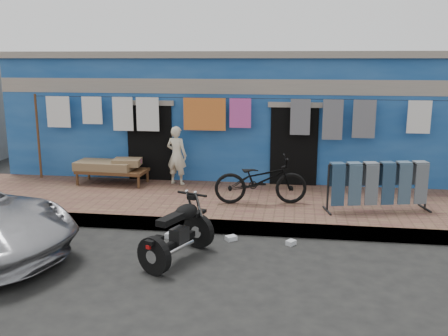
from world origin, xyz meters
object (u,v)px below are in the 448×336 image
seated_person (177,155)px  bicycle (261,175)px  motorcycle (178,230)px  jeans_rack (378,186)px  charpoy (112,172)px

seated_person → bicycle: (2.10, -1.33, -0.09)m
motorcycle → jeans_rack: jeans_rack is taller
seated_person → bicycle: size_ratio=0.74×
seated_person → jeans_rack: (4.41, -1.49, -0.20)m
motorcycle → charpoy: bearing=144.6°
motorcycle → jeans_rack: 4.23m
charpoy → jeans_rack: jeans_rack is taller
motorcycle → charpoy: motorcycle is taller
motorcycle → charpoy: (-2.50, 3.75, 0.03)m
motorcycle → jeans_rack: size_ratio=0.78×
charpoy → jeans_rack: bearing=-12.5°
seated_person → charpoy: (-1.55, -0.17, -0.41)m
jeans_rack → charpoy: bearing=167.5°
seated_person → jeans_rack: size_ratio=0.65×
seated_person → motorcycle: (0.96, -3.92, -0.44)m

